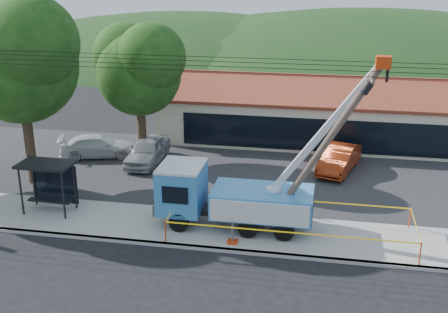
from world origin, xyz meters
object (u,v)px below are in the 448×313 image
utility_truck (231,195)px  car_red (338,172)px  leaning_pole (326,143)px  car_silver (148,164)px  bus_shelter (49,175)px  car_white (99,158)px

utility_truck → car_red: (5.22, 8.62, -1.73)m
utility_truck → leaning_pole: size_ratio=1.24×
car_silver → car_red: (11.93, 0.78, 0.00)m
bus_shelter → car_red: bus_shelter is taller
utility_truck → car_white: bearing=140.7°
utility_truck → car_red: utility_truck is taller
utility_truck → car_white: 13.44m
car_red → car_white: (-15.53, -0.17, 0.00)m
leaning_pole → car_silver: size_ratio=1.74×
car_silver → car_white: 3.65m
leaning_pole → car_white: bearing=149.5°
bus_shelter → car_silver: bus_shelter is taller
bus_shelter → car_silver: bearing=72.8°
leaning_pole → car_red: 10.02m
car_red → car_white: bearing=-163.4°
bus_shelter → car_white: bus_shelter is taller
car_white → leaning_pole: bearing=-138.0°
car_silver → car_white: car_silver is taller
bus_shelter → car_white: (-0.95, 8.41, -2.08)m
car_silver → car_red: size_ratio=1.02×
leaning_pole → bus_shelter: bearing=179.1°
utility_truck → bus_shelter: bearing=179.8°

